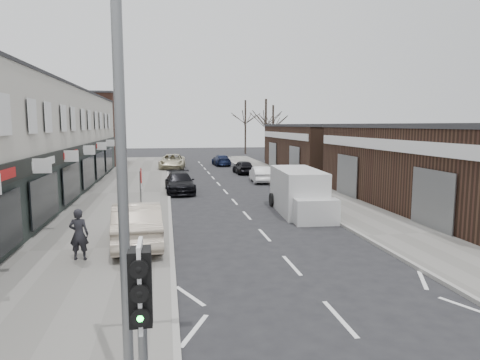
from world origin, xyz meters
name	(u,v)px	position (x,y,z in m)	size (l,w,h in m)	color
pavement_left	(126,194)	(-6.75, 22.00, 0.06)	(5.50, 64.00, 0.12)	slate
pavement_right	(304,189)	(5.75, 22.00, 0.06)	(3.50, 64.00, 0.12)	slate
shop_terrace_left	(0,144)	(-13.50, 19.50, 3.55)	(8.00, 41.00, 7.10)	beige
brick_block_far	(83,130)	(-13.50, 45.00, 4.00)	(8.00, 10.00, 8.00)	#47281E
right_unit_near	(466,168)	(12.50, 14.00, 2.25)	(10.00, 18.00, 4.50)	#382419
right_unit_far	(331,149)	(12.50, 34.00, 2.25)	(10.00, 16.00, 4.50)	#382419
tree_far_a	(266,160)	(9.00, 48.00, 0.00)	(3.60, 3.60, 8.00)	#382D26
tree_far_b	(273,156)	(11.50, 54.00, 0.00)	(3.60, 3.60, 7.50)	#382D26
tree_far_c	(245,154)	(8.50, 60.00, 0.00)	(3.60, 3.60, 8.50)	#382D26
traffic_light	(141,305)	(-4.40, -2.02, 2.41)	(0.28, 0.60, 3.10)	slate
street_lamp	(133,127)	(-4.53, -0.80, 4.62)	(2.23, 0.22, 8.00)	slate
warning_sign	(141,180)	(-5.16, 12.00, 2.20)	(0.12, 0.80, 2.70)	slate
white_van	(299,192)	(2.84, 14.21, 1.09)	(2.43, 6.06, 2.31)	silver
sedan_on_pavement	(137,223)	(-5.20, 9.05, 0.94)	(1.73, 4.97, 1.64)	#B5A591
pedestrian	(79,234)	(-7.00, 7.46, 1.00)	(0.64, 0.42, 1.76)	black
parked_car_left_a	(180,182)	(-3.14, 22.32, 0.68)	(1.62, 4.01, 1.37)	#142040
parked_car_left_b	(180,183)	(-3.16, 22.21, 0.69)	(1.94, 4.77, 1.38)	black
parked_car_left_c	(172,162)	(-3.40, 38.35, 0.78)	(2.58, 5.60, 1.56)	beige
parked_car_right_a	(260,174)	(3.50, 26.53, 0.64)	(1.36, 3.90, 1.29)	white
parked_car_right_b	(243,167)	(3.21, 32.73, 0.65)	(1.54, 3.83, 1.30)	black
parked_car_right_c	(221,160)	(2.20, 41.33, 0.62)	(1.73, 4.24, 1.23)	#121A38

